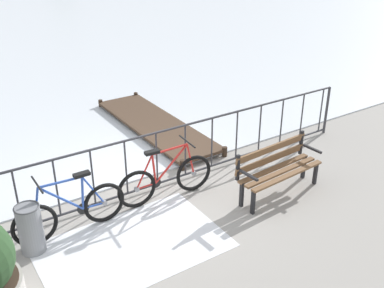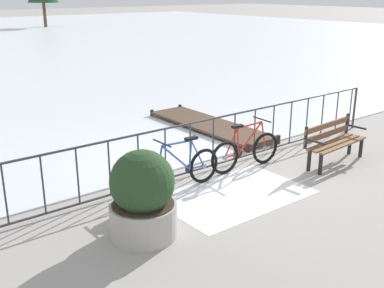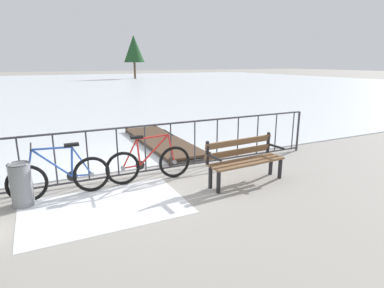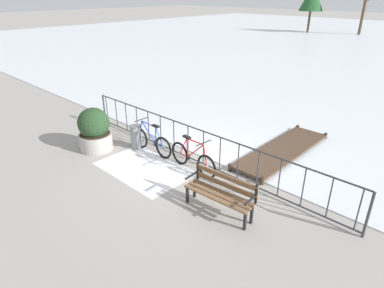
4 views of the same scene
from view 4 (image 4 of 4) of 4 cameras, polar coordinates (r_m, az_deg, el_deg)
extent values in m
plane|color=#9E9991|center=(9.29, 0.61, -3.28)|extent=(160.00, 160.00, 0.00)
cube|color=white|center=(9.10, -8.31, -4.18)|extent=(2.60, 1.67, 0.01)
cylinder|color=#38383D|center=(8.84, 0.64, 2.72)|extent=(9.00, 0.04, 0.04)
cylinder|color=#38383D|center=(9.25, 0.61, -2.84)|extent=(9.00, 0.04, 0.04)
cylinder|color=#38383D|center=(12.33, -15.02, 5.84)|extent=(0.06, 0.06, 1.05)
cylinder|color=#38383D|center=(7.24, 28.33, -10.88)|extent=(0.06, 0.06, 1.05)
cylinder|color=#38383D|center=(12.17, -14.57, 5.84)|extent=(0.03, 0.03, 0.97)
cylinder|color=#38383D|center=(11.71, -13.02, 5.24)|extent=(0.03, 0.03, 0.97)
cylinder|color=#38383D|center=(11.26, -11.35, 4.60)|extent=(0.03, 0.03, 0.97)
cylinder|color=#38383D|center=(10.82, -9.54, 3.89)|extent=(0.03, 0.03, 0.97)
cylinder|color=#38383D|center=(10.39, -7.58, 3.13)|extent=(0.03, 0.03, 0.97)
cylinder|color=#38383D|center=(9.98, -5.46, 2.29)|extent=(0.03, 0.03, 0.97)
cylinder|color=#38383D|center=(9.59, -3.17, 1.38)|extent=(0.03, 0.03, 0.97)
cylinder|color=#38383D|center=(9.21, -0.69, 0.40)|extent=(0.03, 0.03, 0.97)
cylinder|color=#38383D|center=(8.86, 1.99, -0.67)|extent=(0.03, 0.03, 0.97)
cylinder|color=#38383D|center=(8.53, 4.89, -1.82)|extent=(0.03, 0.03, 0.97)
cylinder|color=#38383D|center=(8.23, 8.02, -3.06)|extent=(0.03, 0.03, 0.97)
cylinder|color=#38383D|center=(7.96, 11.38, -4.37)|extent=(0.03, 0.03, 0.97)
cylinder|color=#38383D|center=(7.72, 14.97, -5.75)|extent=(0.03, 0.03, 0.97)
cylinder|color=#38383D|center=(7.52, 18.79, -7.19)|extent=(0.03, 0.03, 0.97)
cylinder|color=#38383D|center=(7.36, 22.82, -8.67)|extent=(0.03, 0.03, 0.97)
cylinder|color=#38383D|center=(7.25, 27.05, -10.15)|extent=(0.03, 0.03, 0.97)
torus|color=black|center=(9.44, -5.00, -0.66)|extent=(0.66, 0.06, 0.66)
cylinder|color=gray|center=(9.44, -5.00, -0.66)|extent=(0.08, 0.06, 0.08)
torus|color=black|center=(10.18, -8.98, 1.11)|extent=(0.66, 0.06, 0.66)
cylinder|color=gray|center=(10.18, -8.98, 1.11)|extent=(0.08, 0.06, 0.08)
cylinder|color=#2D51B2|center=(9.54, -6.34, 1.45)|extent=(0.08, 0.04, 0.53)
cylinder|color=#2D51B2|center=(9.75, -7.56, 2.04)|extent=(0.61, 0.04, 0.59)
cylinder|color=#2D51B2|center=(9.64, -7.56, 3.45)|extent=(0.63, 0.04, 0.07)
cylinder|color=#2D51B2|center=(9.55, -5.68, -0.30)|extent=(0.34, 0.03, 0.05)
cylinder|color=#2D51B2|center=(9.42, -5.67, 1.12)|extent=(0.32, 0.03, 0.56)
cylinder|color=#2D51B2|center=(10.02, -8.86, 2.53)|extent=(0.16, 0.03, 0.59)
cube|color=black|center=(9.40, -6.34, 3.12)|extent=(0.24, 0.10, 0.05)
cylinder|color=black|center=(9.85, -8.76, 4.26)|extent=(0.03, 0.52, 0.03)
cylinder|color=black|center=(9.66, -6.35, 0.05)|extent=(0.18, 0.02, 0.18)
torus|color=black|center=(9.09, -2.14, -1.62)|extent=(0.66, 0.10, 0.66)
cylinder|color=gray|center=(9.09, -2.14, -1.62)|extent=(0.08, 0.07, 0.08)
torus|color=black|center=(8.41, 2.56, -3.98)|extent=(0.66, 0.10, 0.66)
cylinder|color=gray|center=(8.41, 2.56, -3.98)|extent=(0.08, 0.07, 0.08)
cylinder|color=red|center=(8.75, -0.82, -0.63)|extent=(0.08, 0.04, 0.53)
cylinder|color=red|center=(8.54, 0.60, -1.22)|extent=(0.61, 0.08, 0.59)
cylinder|color=red|center=(8.44, 0.51, 0.44)|extent=(0.63, 0.08, 0.07)
cylinder|color=red|center=(8.97, -1.44, -1.92)|extent=(0.34, 0.05, 0.05)
cylinder|color=red|center=(8.87, -1.55, -0.35)|extent=(0.32, 0.05, 0.56)
cylinder|color=red|center=(8.32, 2.29, -2.08)|extent=(0.16, 0.04, 0.59)
cube|color=black|center=(8.64, -0.93, 1.23)|extent=(0.25, 0.12, 0.05)
cylinder|color=black|center=(8.21, 2.02, 0.18)|extent=(0.06, 0.52, 0.03)
cylinder|color=black|center=(8.86, -0.72, -2.22)|extent=(0.18, 0.03, 0.18)
cube|color=brown|center=(7.24, 5.31, -8.33)|extent=(1.60, 0.21, 0.04)
cube|color=brown|center=(7.13, 4.60, -8.87)|extent=(1.60, 0.21, 0.04)
cube|color=brown|center=(7.03, 3.87, -9.42)|extent=(1.60, 0.21, 0.04)
cube|color=brown|center=(7.23, 5.79, -7.08)|extent=(1.60, 0.16, 0.12)
cube|color=brown|center=(7.13, 5.86, -5.72)|extent=(1.60, 0.16, 0.12)
cube|color=black|center=(6.85, 9.21, -13.05)|extent=(0.05, 0.06, 0.44)
cube|color=black|center=(7.04, 10.34, -11.98)|extent=(0.05, 0.06, 0.44)
cube|color=black|center=(6.87, 11.12, -8.53)|extent=(0.05, 0.05, 0.45)
cube|color=black|center=(6.70, 10.05, -9.66)|extent=(0.07, 0.40, 0.04)
cube|color=black|center=(7.55, -0.81, -8.66)|extent=(0.05, 0.06, 0.44)
cube|color=black|center=(7.72, 0.47, -7.82)|extent=(0.05, 0.06, 0.44)
cube|color=black|center=(7.57, 1.04, -4.62)|extent=(0.05, 0.05, 0.45)
cube|color=black|center=(7.41, -0.17, -5.53)|extent=(0.07, 0.40, 0.04)
cylinder|color=#ADA8A0|center=(10.41, -16.36, 0.43)|extent=(0.98, 0.98, 0.50)
cylinder|color=#38281E|center=(10.31, -16.53, 1.74)|extent=(0.90, 0.90, 0.02)
sphere|color=#264223|center=(10.18, -16.77, 3.50)|extent=(0.93, 0.93, 0.93)
cylinder|color=gray|center=(10.17, -9.69, 1.23)|extent=(0.34, 0.34, 0.72)
torus|color=#494A4E|center=(10.04, -9.84, 3.11)|extent=(0.35, 0.35, 0.02)
cube|color=#4C3828|center=(10.14, 15.46, -0.95)|extent=(1.10, 3.85, 0.06)
cylinder|color=#35271C|center=(8.90, 6.62, -4.10)|extent=(0.10, 0.10, 0.20)
cylinder|color=#35271C|center=(8.44, 12.00, -6.29)|extent=(0.10, 0.10, 0.20)
cylinder|color=#35271C|center=(11.94, 17.87, 2.65)|extent=(0.10, 0.10, 0.20)
cylinder|color=#35271C|center=(11.60, 22.20, 1.31)|extent=(0.10, 0.10, 0.20)
cylinder|color=brown|center=(42.22, 19.82, 20.43)|extent=(0.26, 0.26, 3.92)
cylinder|color=brown|center=(42.20, 27.55, 19.17)|extent=(0.31, 0.31, 3.93)
camera|label=1|loc=(8.46, -48.47, 15.18)|focal=42.05mm
camera|label=2|loc=(11.63, -51.03, 11.32)|focal=43.88mm
camera|label=3|loc=(7.47, -44.81, 1.22)|focal=29.57mm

